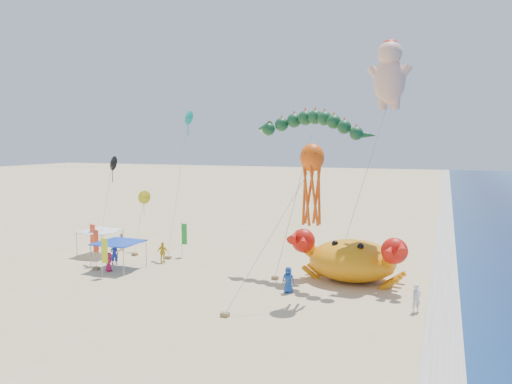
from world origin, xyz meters
TOP-DOWN VIEW (x-y plane):
  - ground at (0.00, 0.00)m, footprint 320.00×320.00m
  - foam_strip at (12.00, 0.00)m, footprint 320.00×320.00m
  - crab_inflatable at (5.51, 2.49)m, footprint 8.78×6.39m
  - dragon_kite at (2.03, 2.92)m, footprint 9.84×4.36m
  - cherub_kite at (7.56, 5.37)m, footprint 4.87×4.00m
  - octopus_kite at (3.69, -2.84)m, footprint 4.98×5.94m
  - canopy_blue at (-12.91, -0.84)m, footprint 3.71×3.71m
  - canopy_white at (-17.67, 2.87)m, footprint 3.46×3.46m
  - feather_flags at (-13.89, 0.70)m, footprint 8.01×8.33m
  - beachgoers at (-7.38, 0.48)m, footprint 28.38×9.18m
  - small_kites at (-13.65, 4.71)m, footprint 6.35×8.14m

SIDE VIEW (x-z plane):
  - ground at x=0.00m, z-range 0.00..0.00m
  - foam_strip at x=12.00m, z-range 0.01..0.01m
  - beachgoers at x=-7.38m, z-range -0.04..1.79m
  - crab_inflatable at x=5.51m, z-range -0.23..3.62m
  - feather_flags at x=-13.89m, z-range 0.41..3.61m
  - canopy_white at x=-17.67m, z-range 1.09..3.79m
  - canopy_blue at x=-12.91m, z-range 1.09..3.80m
  - small_kites at x=-13.65m, z-range 1.22..14.50m
  - octopus_kite at x=3.69m, z-range 2.89..13.21m
  - dragon_kite at x=2.03m, z-range 5.17..17.67m
  - cherub_kite at x=7.56m, z-range 6.57..24.66m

